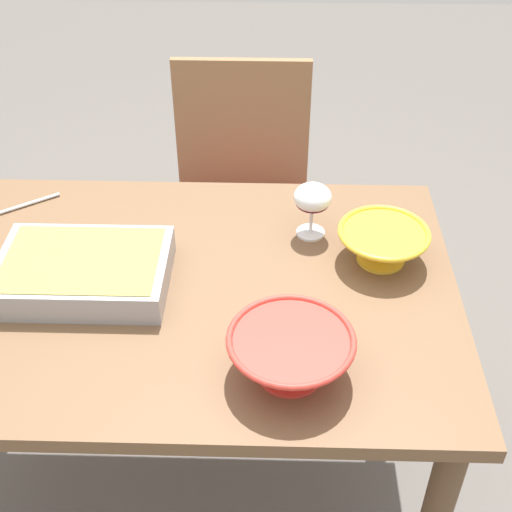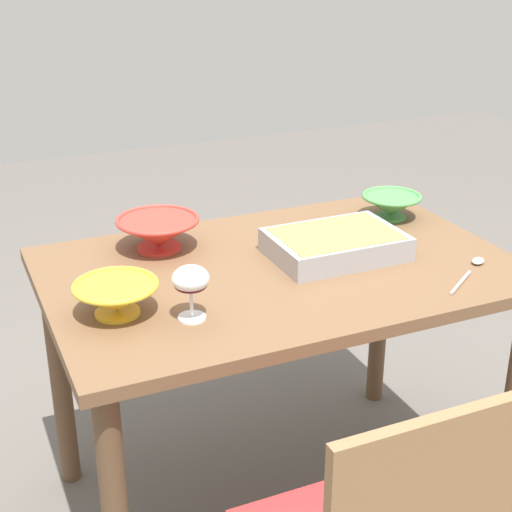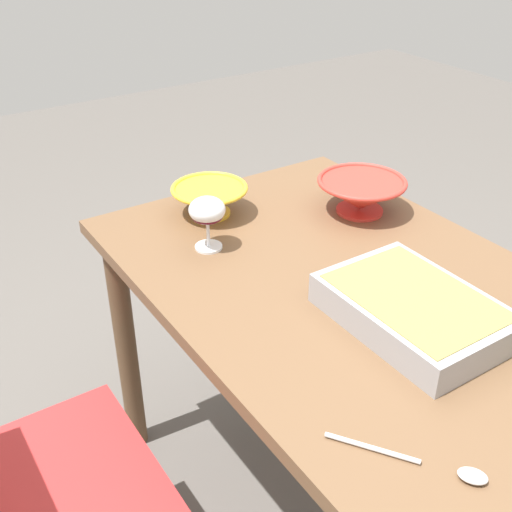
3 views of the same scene
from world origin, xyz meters
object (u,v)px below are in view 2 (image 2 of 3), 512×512
at_px(wine_glass, 191,282).
at_px(small_bowl, 391,205).
at_px(mixing_bowl, 158,232).
at_px(serving_spoon, 472,268).
at_px(dining_table, 279,303).
at_px(serving_bowl, 116,297).
at_px(casserole_dish, 336,243).

xyz_separation_m(wine_glass, small_bowl, (-0.77, -0.37, -0.05)).
distance_m(mixing_bowl, serving_spoon, 0.85).
relative_size(dining_table, mixing_bowl, 5.33).
relative_size(mixing_bowl, small_bowl, 1.27).
relative_size(small_bowl, serving_bowl, 0.92).
bearing_deg(small_bowl, casserole_dish, 32.50).
bearing_deg(mixing_bowl, wine_glass, 83.04).
xyz_separation_m(wine_glass, mixing_bowl, (-0.05, -0.42, -0.04)).
relative_size(dining_table, small_bowl, 6.75).
height_order(casserole_dish, small_bowl, small_bowl).
bearing_deg(serving_spoon, casserole_dish, -38.94).
height_order(dining_table, small_bowl, small_bowl).
bearing_deg(serving_spoon, serving_bowl, -8.23).
bearing_deg(mixing_bowl, small_bowl, 176.08).
distance_m(dining_table, small_bowl, 0.52).
xyz_separation_m(casserole_dish, mixing_bowl, (0.43, -0.24, 0.01)).
bearing_deg(casserole_dish, serving_bowl, 8.59).
bearing_deg(serving_bowl, wine_glass, 148.99).
xyz_separation_m(serving_bowl, serving_spoon, (-0.91, 0.13, -0.04)).
distance_m(serving_bowl, serving_spoon, 0.92).
bearing_deg(wine_glass, dining_table, -148.88).
relative_size(small_bowl, serving_spoon, 0.86).
xyz_separation_m(dining_table, small_bowl, (-0.46, -0.19, 0.15)).
distance_m(dining_table, serving_spoon, 0.51).
height_order(small_bowl, serving_bowl, serving_bowl).
relative_size(casserole_dish, mixing_bowl, 1.53).
xyz_separation_m(wine_glass, serving_spoon, (-0.76, 0.04, -0.09)).
bearing_deg(casserole_dish, mixing_bowl, -29.37).
bearing_deg(serving_bowl, mixing_bowl, -121.13).
distance_m(dining_table, serving_bowl, 0.50).
bearing_deg(mixing_bowl, serving_bowl, 58.87).
bearing_deg(mixing_bowl, casserole_dish, 150.63).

